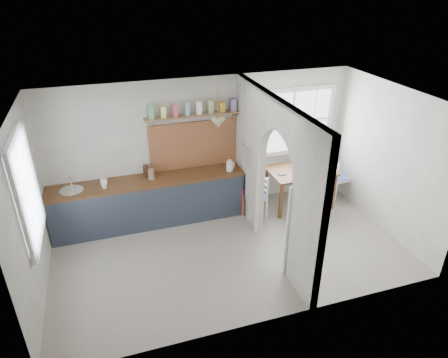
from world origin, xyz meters
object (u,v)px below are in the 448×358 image
object	(u,v)px
chair_left	(255,195)
chair_right	(339,177)
vase	(298,162)
kettle	(230,165)
dining_table	(299,187)

from	to	relation	value
chair_left	chair_right	xyz separation A→B (m)	(1.94, 0.15, 0.02)
chair_left	chair_right	size ratio (longest dim) A/B	0.96
chair_left	vase	bearing A→B (deg)	107.21
chair_left	chair_right	distance (m)	1.94
chair_right	vase	bearing A→B (deg)	80.50
chair_left	kettle	bearing A→B (deg)	-118.58
dining_table	chair_right	size ratio (longest dim) A/B	1.39
chair_left	vase	distance (m)	1.12
chair_right	vase	size ratio (longest dim) A/B	4.80
dining_table	kettle	distance (m)	1.54
dining_table	chair_right	xyz separation A→B (m)	(0.96, 0.06, 0.06)
chair_left	kettle	world-z (taller)	kettle
chair_left	vase	xyz separation A→B (m)	(1.00, 0.26, 0.44)
chair_right	kettle	distance (m)	2.43
dining_table	chair_left	distance (m)	0.99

